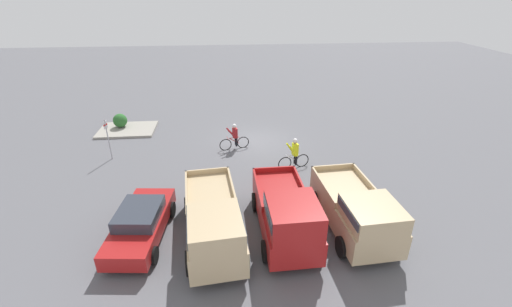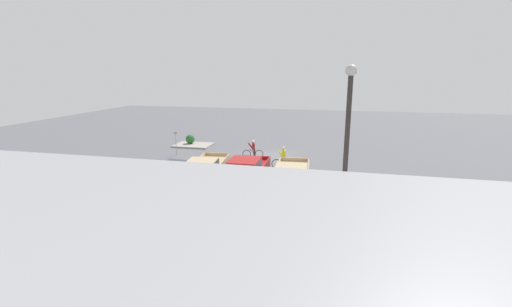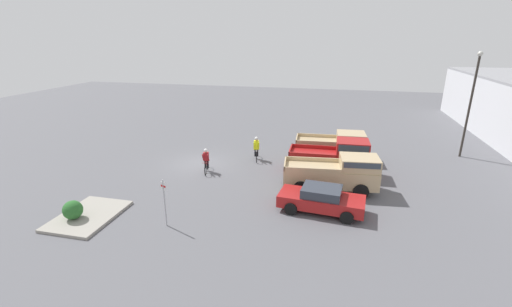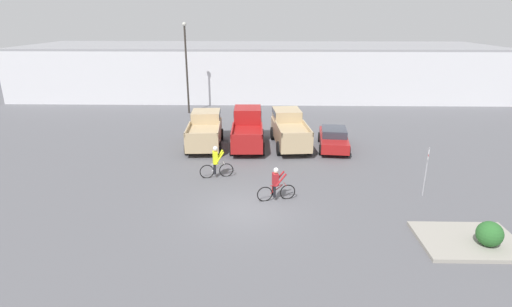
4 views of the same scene
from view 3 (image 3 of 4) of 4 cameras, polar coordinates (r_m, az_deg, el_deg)
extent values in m
plane|color=#56565B|center=(24.98, -9.24, -1.67)|extent=(80.00, 80.00, 0.00)
cube|color=tan|center=(25.92, 12.14, 0.93)|extent=(2.34, 5.06, 1.01)
cube|color=tan|center=(25.79, 15.56, 2.57)|extent=(1.99, 2.09, 0.71)
cube|color=#333D47|center=(25.75, 15.59, 2.90)|extent=(2.04, 1.94, 0.31)
cube|color=tan|center=(26.65, 10.04, 2.98)|extent=(0.27, 2.96, 0.25)
cube|color=tan|center=(24.77, 10.03, 1.76)|extent=(0.27, 2.96, 0.25)
cube|color=tan|center=(25.73, 6.83, 2.56)|extent=(2.04, 0.21, 0.25)
cylinder|color=black|center=(27.15, 15.23, 0.47)|extent=(0.27, 0.82, 0.80)
cylinder|color=black|center=(25.23, 15.62, -0.96)|extent=(0.27, 0.82, 0.80)
cylinder|color=black|center=(27.00, 8.76, 0.83)|extent=(0.27, 0.82, 0.80)
cylinder|color=black|center=(25.06, 8.65, -0.59)|extent=(0.27, 0.82, 0.80)
cube|color=maroon|center=(23.27, 11.85, -1.16)|extent=(2.07, 5.13, 0.97)
cube|color=maroon|center=(23.03, 15.79, 0.89)|extent=(1.83, 2.08, 1.00)
cube|color=#333D47|center=(22.97, 15.84, 1.41)|extent=(1.89, 1.92, 0.44)
cube|color=maroon|center=(23.96, 9.53, 1.11)|extent=(0.16, 3.05, 0.25)
cube|color=maroon|center=(22.20, 9.32, -0.31)|extent=(0.16, 3.05, 0.25)
cube|color=maroon|center=(23.17, 5.77, 0.66)|extent=(1.94, 0.13, 0.25)
cylinder|color=black|center=(24.40, 15.49, -1.61)|extent=(0.24, 0.82, 0.81)
cylinder|color=black|center=(22.60, 15.75, -3.29)|extent=(0.24, 0.82, 0.81)
cylinder|color=black|center=(24.36, 8.09, -1.14)|extent=(0.24, 0.82, 0.81)
cylinder|color=black|center=(22.55, 7.75, -2.78)|extent=(0.24, 0.82, 0.81)
cube|color=tan|center=(20.63, 12.21, -3.63)|extent=(2.46, 5.55, 1.04)
cube|color=tan|center=(20.53, 16.87, -1.51)|extent=(1.98, 2.32, 0.72)
cube|color=#333D47|center=(20.47, 16.91, -1.09)|extent=(2.02, 2.15, 0.32)
cube|color=tan|center=(21.19, 9.25, -0.96)|extent=(0.40, 3.22, 0.25)
cube|color=tan|center=(19.46, 9.37, -2.78)|extent=(0.40, 3.22, 0.25)
cube|color=tan|center=(20.32, 4.87, -1.64)|extent=(1.93, 0.27, 0.25)
cylinder|color=black|center=(21.90, 16.30, -3.97)|extent=(0.31, 0.90, 0.88)
cylinder|color=black|center=(20.16, 17.06, -6.08)|extent=(0.31, 0.90, 0.88)
cylinder|color=black|center=(21.61, 7.52, -3.65)|extent=(0.31, 0.90, 0.88)
cylinder|color=black|center=(19.84, 7.48, -5.77)|extent=(0.31, 0.90, 0.88)
cube|color=maroon|center=(18.21, 10.80, -7.79)|extent=(2.14, 4.52, 0.62)
cube|color=#2D333D|center=(17.97, 10.90, -6.24)|extent=(1.73, 2.11, 0.47)
cylinder|color=black|center=(18.98, 15.35, -7.88)|extent=(0.25, 0.67, 0.66)
cylinder|color=black|center=(17.47, 14.91, -10.30)|extent=(0.25, 0.67, 0.66)
cylinder|color=black|center=(19.28, 7.01, -6.87)|extent=(0.25, 0.67, 0.66)
cylinder|color=black|center=(17.79, 5.82, -9.15)|extent=(0.25, 0.67, 0.66)
torus|color=black|center=(22.84, -8.43, -2.68)|extent=(0.74, 0.23, 0.75)
torus|color=black|center=(23.86, -8.09, -1.71)|extent=(0.74, 0.23, 0.75)
cylinder|color=maroon|center=(23.28, -8.28, -1.76)|extent=(0.57, 0.17, 0.40)
cylinder|color=maroon|center=(23.21, -8.30, -1.28)|extent=(0.60, 0.18, 0.04)
cylinder|color=maroon|center=(23.46, -8.22, -1.60)|extent=(0.04, 0.04, 0.37)
cylinder|color=maroon|center=(22.82, -8.43, -1.58)|extent=(0.13, 0.45, 0.02)
cylinder|color=black|center=(23.39, -8.02, -1.77)|extent=(0.15, 0.15, 0.56)
cylinder|color=black|center=(23.41, -8.45, -1.77)|extent=(0.15, 0.15, 0.56)
cube|color=maroon|center=(23.16, -8.32, -0.50)|extent=(0.32, 0.41, 0.58)
cylinder|color=maroon|center=(22.93, -7.97, -0.68)|extent=(0.55, 0.22, 0.63)
cylinder|color=maroon|center=(22.97, -8.81, -0.68)|extent=(0.55, 0.22, 0.63)
sphere|color=tan|center=(23.01, -8.37, 0.40)|extent=(0.21, 0.21, 0.21)
sphere|color=silver|center=(22.99, -8.38, 0.53)|extent=(0.23, 0.23, 0.23)
torus|color=black|center=(24.88, 0.07, -0.62)|extent=(0.76, 0.23, 0.77)
torus|color=black|center=(25.86, 0.05, 0.14)|extent=(0.76, 0.23, 0.77)
cylinder|color=silver|center=(25.31, 0.06, 0.17)|extent=(0.53, 0.16, 0.41)
cylinder|color=silver|center=(25.24, 0.06, 0.64)|extent=(0.56, 0.17, 0.04)
cylinder|color=silver|center=(25.48, 0.06, 0.30)|extent=(0.04, 0.04, 0.38)
cylinder|color=silver|center=(24.86, 0.07, 0.42)|extent=(0.13, 0.45, 0.02)
cylinder|color=black|center=(25.42, 0.26, 0.15)|extent=(0.15, 0.15, 0.57)
cylinder|color=black|center=(25.42, -0.14, 0.15)|extent=(0.15, 0.15, 0.57)
cube|color=yellow|center=(25.18, 0.06, 1.45)|extent=(0.32, 0.41, 0.67)
cylinder|color=yellow|center=(24.98, 0.46, 1.31)|extent=(0.52, 0.21, 0.71)
cylinder|color=yellow|center=(24.98, -0.32, 1.31)|extent=(0.52, 0.21, 0.71)
sphere|color=tan|center=(25.02, 0.06, 2.40)|extent=(0.23, 0.23, 0.23)
sphere|color=silver|center=(25.01, 0.06, 2.53)|extent=(0.25, 0.25, 0.25)
cylinder|color=#9E9EA3|center=(16.88, -14.96, -8.00)|extent=(0.06, 0.06, 2.41)
cube|color=white|center=(16.51, -15.21, -5.27)|extent=(0.13, 0.29, 0.45)
cube|color=red|center=(16.51, -15.21, -5.27)|extent=(0.13, 0.29, 0.10)
cylinder|color=#2D2823|center=(29.59, 31.99, 6.39)|extent=(0.16, 0.16, 7.42)
sphere|color=#B2B2A8|center=(29.19, 33.32, 13.72)|extent=(0.36, 0.36, 0.36)
cube|color=gray|center=(19.53, -26.16, -9.29)|extent=(3.73, 2.75, 0.15)
sphere|color=#286028|center=(19.21, -28.23, -8.28)|extent=(0.94, 0.94, 0.94)
camera|label=1|loc=(22.52, 43.44, 14.75)|focal=24.00mm
camera|label=2|loc=(34.12, 51.54, 10.00)|focal=24.00mm
camera|label=4|loc=(32.70, -38.66, 14.06)|focal=28.00mm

